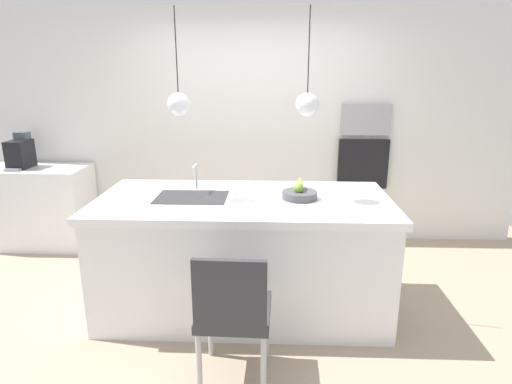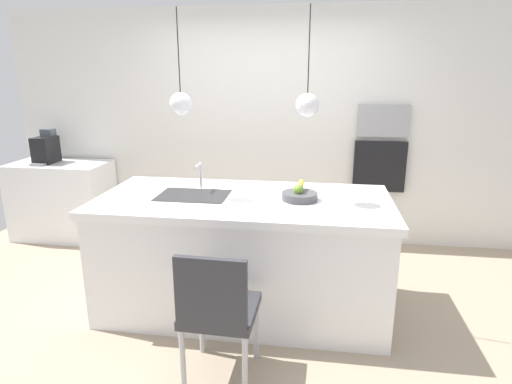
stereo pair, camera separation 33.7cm
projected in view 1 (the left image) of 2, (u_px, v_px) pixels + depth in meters
floor at (244, 306)px, 3.65m from camera, size 6.60×6.60×0.00m
back_wall at (253, 128)px, 4.88m from camera, size 6.00×0.10×2.60m
kitchen_island at (244, 254)px, 3.52m from camera, size 2.31×1.10×0.96m
sink_basin at (192, 198)px, 3.41m from camera, size 0.56×0.40×0.02m
faucet at (196, 174)px, 3.57m from camera, size 0.02×0.17×0.22m
fruit_bowl at (300, 194)px, 3.36m from camera, size 0.28×0.28×0.15m
side_counter at (40, 206)px, 4.85m from camera, size 1.10×0.60×0.90m
coffee_machine at (20, 153)px, 4.69m from camera, size 0.20×0.35×0.38m
microwave at (366, 119)px, 4.74m from camera, size 0.54×0.08×0.34m
oven at (363, 164)px, 4.87m from camera, size 0.56×0.08×0.56m
chair_near at (233, 310)px, 2.62m from camera, size 0.46×0.47×0.92m
pendant_light_left at (179, 104)px, 3.21m from camera, size 0.17×0.17×0.77m
pendant_light_right at (307, 104)px, 3.17m from camera, size 0.17×0.17×0.77m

